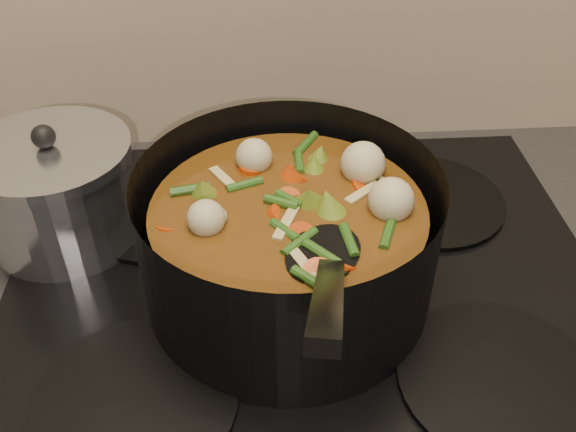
{
  "coord_description": "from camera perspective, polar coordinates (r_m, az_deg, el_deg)",
  "views": [
    {
      "loc": [
        -0.05,
        1.46,
        1.4
      ],
      "look_at": [
        -0.02,
        1.92,
        1.03
      ],
      "focal_mm": 40.0,
      "sensor_mm": 36.0,
      "label": 1
    }
  ],
  "objects": [
    {
      "name": "stovetop",
      "position": [
        0.67,
        1.58,
        -6.72
      ],
      "size": [
        0.62,
        0.54,
        0.03
      ],
      "color": "black",
      "rests_on": "counter"
    },
    {
      "name": "stockpot",
      "position": [
        0.62,
        0.02,
        -2.38
      ],
      "size": [
        0.36,
        0.43,
        0.21
      ],
      "rotation": [
        0.0,
        0.0,
        -0.37
      ],
      "color": "black",
      "rests_on": "stovetop"
    },
    {
      "name": "saucepan",
      "position": [
        0.74,
        -19.71,
        2.09
      ],
      "size": [
        0.17,
        0.17,
        0.14
      ],
      "rotation": [
        0.0,
        0.0,
        0.27
      ],
      "color": "silver",
      "rests_on": "stovetop"
    }
  ]
}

